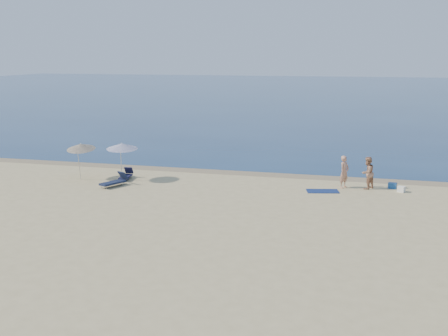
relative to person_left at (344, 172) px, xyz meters
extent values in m
plane|color=tan|center=(-4.13, -16.87, -0.97)|extent=(160.00, 160.00, 0.00)
cube|color=#0D284F|center=(-4.13, 83.13, -0.96)|extent=(240.00, 160.00, 0.01)
cube|color=#847254|center=(-4.13, 2.53, -0.97)|extent=(240.00, 1.60, 0.00)
imported|color=tan|center=(0.00, 0.00, 0.00)|extent=(0.76, 0.84, 1.94)
imported|color=#AA7759|center=(1.33, 0.10, -0.01)|extent=(1.13, 1.18, 1.92)
cube|color=#0F1E4E|center=(-1.13, -1.22, -0.95)|extent=(2.02, 1.41, 0.03)
cube|color=white|center=(3.27, -0.22, -0.80)|extent=(0.49, 0.46, 0.33)
cube|color=#1B4C92|center=(2.81, 0.58, -0.80)|extent=(0.55, 0.44, 0.34)
cylinder|color=silver|center=(-13.57, -1.78, 0.11)|extent=(0.13, 0.24, 2.26)
cone|color=white|center=(-13.57, -1.58, 1.23)|extent=(2.53, 2.54, 0.52)
sphere|color=silver|center=(-13.57, -1.58, 1.43)|extent=(0.06, 0.06, 0.06)
cylinder|color=silver|center=(-16.28, -2.15, 0.07)|extent=(0.09, 0.39, 2.15)
cone|color=beige|center=(-16.28, -1.81, 1.13)|extent=(2.02, 2.04, 0.63)
sphere|color=silver|center=(-16.28, -1.81, 1.32)|extent=(0.06, 0.06, 0.06)
cube|color=#141638|center=(-13.50, -1.36, -0.76)|extent=(0.69, 1.47, 0.09)
cube|color=#141638|center=(-13.59, -0.66, -0.50)|extent=(0.56, 0.41, 0.46)
cylinder|color=#A5A5AD|center=(-13.29, -1.33, -0.86)|extent=(0.03, 0.03, 0.21)
cube|color=#151D39|center=(-13.46, -3.27, -0.73)|extent=(1.23, 1.75, 0.11)
cube|color=#151D39|center=(-13.12, -2.52, -0.42)|extent=(0.71, 0.61, 0.53)
cylinder|color=#A5A5AD|center=(-13.24, -3.37, -0.85)|extent=(0.03, 0.03, 0.24)
camera|label=1|loc=(1.43, -33.30, 6.93)|focal=45.00mm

